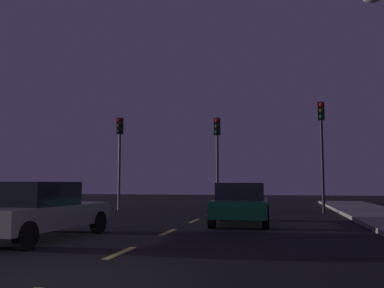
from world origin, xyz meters
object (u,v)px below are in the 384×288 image
Objects in this scene: traffic_signal_right at (322,136)px; car_adjacent_lane at (36,210)px; traffic_signal_center at (217,146)px; car_stopped_ahead at (241,203)px; traffic_signal_left at (120,145)px.

traffic_signal_right is 1.23× the size of car_adjacent_lane.
traffic_signal_center is 7.19m from car_stopped_ahead.
traffic_signal_left is 12.14m from car_adjacent_lane.
traffic_signal_center reaches higher than car_stopped_ahead.
traffic_signal_left reaches higher than traffic_signal_center.
car_stopped_ahead is 7.03m from car_adjacent_lane.
car_stopped_ahead is at bearing -117.86° from traffic_signal_right.
traffic_signal_right is (5.21, 0.00, 0.40)m from traffic_signal_center.
traffic_signal_right reaches higher than traffic_signal_center.
traffic_signal_center is 5.23m from traffic_signal_right.
traffic_signal_right is at bearing 54.71° from car_adjacent_lane.
traffic_signal_left is at bearing -180.00° from traffic_signal_right.
traffic_signal_center is 0.89× the size of traffic_signal_right.
car_stopped_ahead is 0.94× the size of car_adjacent_lane.
traffic_signal_right reaches higher than traffic_signal_left.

